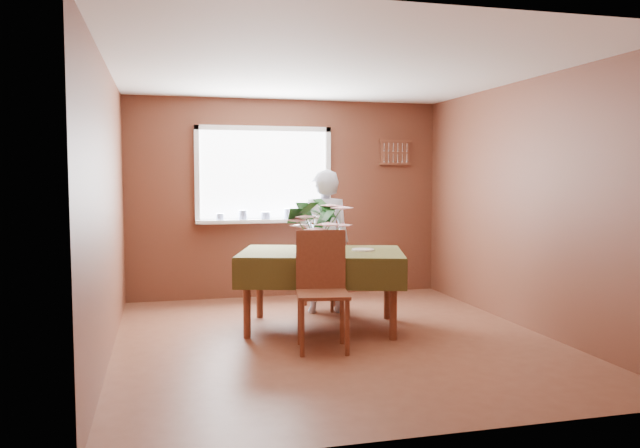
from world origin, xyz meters
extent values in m
plane|color=brown|center=(0.00, 0.00, 0.00)|extent=(4.50, 4.50, 0.00)
plane|color=white|center=(0.00, 0.00, 2.50)|extent=(4.50, 4.50, 0.00)
plane|color=brown|center=(0.00, 2.25, 1.25)|extent=(4.00, 0.00, 4.00)
plane|color=brown|center=(0.00, -2.25, 1.25)|extent=(4.00, 0.00, 4.00)
plane|color=brown|center=(-2.00, 0.00, 1.25)|extent=(0.00, 4.50, 4.50)
plane|color=brown|center=(2.00, 0.00, 1.25)|extent=(0.00, 4.50, 4.50)
cube|color=white|center=(-0.30, 2.23, 1.55)|extent=(1.60, 0.01, 1.10)
cube|color=white|center=(-0.30, 2.22, 2.13)|extent=(1.72, 0.06, 0.06)
cube|color=white|center=(-0.30, 2.22, 0.97)|extent=(1.72, 0.06, 0.06)
cube|color=white|center=(-1.13, 2.22, 1.55)|extent=(0.06, 0.06, 1.22)
cube|color=white|center=(0.53, 2.22, 1.55)|extent=(0.06, 0.06, 1.22)
cube|color=white|center=(-0.30, 2.15, 0.98)|extent=(1.72, 0.20, 0.04)
cylinder|color=white|center=(-0.86, 2.13, 1.04)|extent=(0.09, 0.09, 0.08)
cylinder|color=white|center=(-0.58, 2.13, 1.06)|extent=(0.11, 0.11, 0.12)
cylinder|color=white|center=(-0.30, 2.13, 1.05)|extent=(0.12, 0.12, 0.09)
cylinder|color=white|center=(-0.02, 2.13, 1.06)|extent=(0.10, 0.10, 0.13)
cylinder|color=white|center=(0.26, 2.13, 1.05)|extent=(0.11, 0.11, 0.10)
cube|color=brown|center=(1.45, 2.23, 1.85)|extent=(0.40, 0.03, 0.30)
cube|color=brown|center=(1.45, 2.21, 2.00)|extent=(0.44, 0.04, 0.03)
cube|color=brown|center=(1.45, 2.21, 1.70)|extent=(0.44, 0.04, 0.03)
cylinder|color=brown|center=(-0.79, 0.25, 0.37)|extent=(0.07, 0.07, 0.73)
cylinder|color=brown|center=(0.53, -0.15, 0.37)|extent=(0.07, 0.07, 0.73)
cylinder|color=brown|center=(-0.54, 1.08, 0.37)|extent=(0.07, 0.07, 0.73)
cylinder|color=brown|center=(0.78, 0.68, 0.37)|extent=(0.07, 0.07, 0.73)
cube|color=brown|center=(0.00, 0.47, 0.75)|extent=(1.78, 1.43, 0.04)
cube|color=#332F12|center=(0.00, 0.47, 0.78)|extent=(1.85, 1.51, 0.01)
cube|color=#332F12|center=(-0.16, -0.06, 0.63)|extent=(1.54, 0.47, 0.29)
cube|color=#332F12|center=(0.15, 0.99, 0.63)|extent=(1.54, 0.47, 0.29)
cube|color=#332F12|center=(-0.77, 0.70, 0.63)|extent=(0.33, 1.05, 0.29)
cube|color=#332F12|center=(0.76, 0.23, 0.63)|extent=(0.33, 1.05, 0.29)
cube|color=#4985D0|center=(-0.08, 0.22, 0.79)|extent=(0.54, 0.46, 0.01)
cylinder|color=brown|center=(0.40, 1.46, 0.21)|extent=(0.04, 0.04, 0.43)
cylinder|color=brown|center=(0.08, 1.57, 0.21)|extent=(0.04, 0.04, 0.43)
cylinder|color=brown|center=(0.29, 1.13, 0.21)|extent=(0.04, 0.04, 0.43)
cylinder|color=brown|center=(-0.03, 1.25, 0.21)|extent=(0.04, 0.04, 0.43)
cube|color=brown|center=(0.19, 1.35, 0.44)|extent=(0.51, 0.51, 0.03)
cube|color=brown|center=(0.12, 1.18, 0.69)|extent=(0.38, 0.16, 0.47)
cylinder|color=brown|center=(-0.42, -0.48, 0.24)|extent=(0.04, 0.04, 0.48)
cylinder|color=brown|center=(-0.04, -0.54, 0.24)|extent=(0.04, 0.04, 0.48)
cylinder|color=brown|center=(-0.35, -0.10, 0.24)|extent=(0.04, 0.04, 0.48)
cylinder|color=brown|center=(0.03, -0.16, 0.24)|extent=(0.04, 0.04, 0.48)
cube|color=brown|center=(-0.20, -0.32, 0.50)|extent=(0.52, 0.52, 0.03)
cube|color=brown|center=(-0.16, -0.11, 0.78)|extent=(0.45, 0.10, 0.54)
imported|color=white|center=(0.21, 1.18, 0.80)|extent=(0.63, 0.46, 1.61)
cylinder|color=white|center=(-0.10, 0.27, 0.85)|extent=(0.11, 0.11, 0.14)
cylinder|color=#33662D|center=(-0.10, 0.27, 0.96)|extent=(0.07, 0.07, 0.10)
cylinder|color=white|center=(0.41, 0.41, 0.79)|extent=(0.27, 0.27, 0.01)
cube|color=silver|center=(0.12, 0.19, 0.79)|extent=(0.09, 0.19, 0.00)
camera|label=1|loc=(-1.56, -5.56, 1.53)|focal=35.00mm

